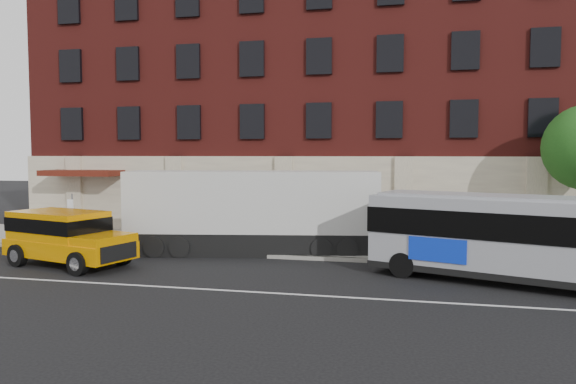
% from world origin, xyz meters
% --- Properties ---
extents(ground, '(120.00, 120.00, 0.00)m').
position_xyz_m(ground, '(0.00, 0.00, 0.00)').
color(ground, black).
rests_on(ground, ground).
extents(sidewalk, '(60.00, 6.00, 0.15)m').
position_xyz_m(sidewalk, '(0.00, 9.00, 0.07)').
color(sidewalk, gray).
rests_on(sidewalk, ground).
extents(kerb, '(60.00, 0.25, 0.15)m').
position_xyz_m(kerb, '(0.00, 6.00, 0.07)').
color(kerb, gray).
rests_on(kerb, ground).
extents(lane_line, '(60.00, 0.12, 0.01)m').
position_xyz_m(lane_line, '(0.00, 0.50, 0.01)').
color(lane_line, silver).
rests_on(lane_line, ground).
extents(building, '(30.00, 12.10, 15.00)m').
position_xyz_m(building, '(-0.01, 16.92, 7.58)').
color(building, maroon).
rests_on(building, sidewalk).
extents(sign_pole, '(0.30, 0.20, 2.50)m').
position_xyz_m(sign_pole, '(-8.50, 6.15, 1.45)').
color(sign_pole, slate).
rests_on(sign_pole, ground).
extents(city_bus, '(10.81, 5.67, 2.92)m').
position_xyz_m(city_bus, '(10.25, 3.15, 1.61)').
color(city_bus, '#92949B').
rests_on(city_bus, ground).
extents(yellow_suv, '(5.57, 3.44, 2.07)m').
position_xyz_m(yellow_suv, '(-6.61, 2.89, 1.19)').
color(yellow_suv, orange).
rests_on(yellow_suv, ground).
extents(shipping_container, '(10.84, 3.97, 3.54)m').
position_xyz_m(shipping_container, '(-0.25, 6.80, 1.75)').
color(shipping_container, black).
rests_on(shipping_container, ground).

